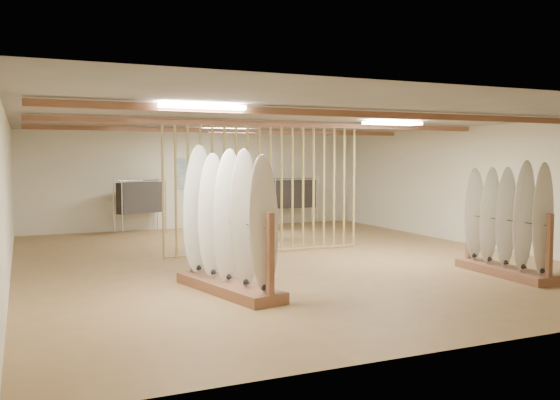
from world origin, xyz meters
name	(u,v)px	position (x,y,z in m)	size (l,w,h in m)	color
floor	(280,259)	(0.00, 0.00, 0.00)	(12.00, 12.00, 0.00)	#A47D4F
ceiling	(280,120)	(0.00, 0.00, 2.80)	(12.00, 12.00, 0.00)	gray
wall_back	(198,180)	(0.00, 6.00, 1.40)	(12.00, 12.00, 0.00)	white
wall_front	(500,217)	(0.00, -6.00, 1.40)	(12.00, 12.00, 0.00)	white
wall_left	(8,196)	(-5.00, 0.00, 1.40)	(12.00, 12.00, 0.00)	white
wall_right	(474,186)	(5.00, 0.00, 1.40)	(12.00, 12.00, 0.00)	white
ceiling_slats	(280,124)	(0.00, 0.00, 2.72)	(9.50, 6.12, 0.10)	#8C593F
light_panels	(280,123)	(0.00, 0.00, 2.74)	(1.20, 0.35, 0.06)	white
bamboo_partition	(265,188)	(0.00, 0.80, 1.40)	(4.45, 0.05, 2.78)	tan
poster	(199,173)	(0.00, 5.98, 1.60)	(1.40, 0.03, 0.90)	teal
rack_left	(228,244)	(-1.93, -2.46, 0.74)	(1.10, 2.35, 2.17)	#8C593F
rack_right	(506,238)	(2.92, -3.13, 0.66)	(0.60, 2.05, 1.94)	#8C593F
clothing_rack_a	(140,198)	(-1.82, 5.40, 0.97)	(1.32, 0.84, 1.49)	silver
clothing_rack_b	(294,194)	(2.84, 5.40, 0.96)	(1.38, 0.38, 1.48)	silver
shopper_a	(257,199)	(0.67, 2.98, 1.02)	(0.74, 0.50, 2.04)	#232128
shopper_b	(253,195)	(1.03, 4.19, 1.04)	(1.01, 0.78, 2.08)	#3E3B30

